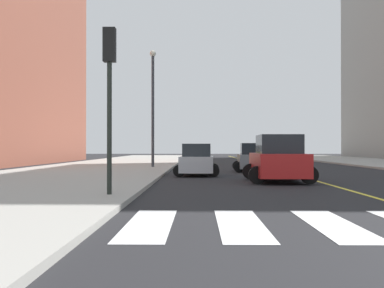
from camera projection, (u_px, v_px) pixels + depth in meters
The scene contains 10 objects.
sidewalk_kerb_west at pixel (70, 175), 25.51m from camera, with size 10.00×120.00×0.15m, color #9E9B93.
lane_divider_paint at pixel (255, 163), 45.33m from camera, with size 0.16×80.00×0.01m, color yellow.
car_gray_nearest at pixel (253, 158), 30.08m from camera, with size 2.59×4.06×1.79m.
car_green_second at pixel (270, 155), 46.59m from camera, with size 2.52×3.96×1.74m.
car_silver_third at pixel (197, 161), 25.73m from camera, with size 2.48×3.89×1.72m.
car_red_fourth at pixel (278, 160), 21.16m from camera, with size 2.92×4.65×2.07m.
car_yellow_fifth at pixel (201, 155), 46.77m from camera, with size 2.55×3.96×1.74m.
car_blue_sixth at pixel (255, 153), 60.05m from camera, with size 2.40×3.79×1.68m.
traffic_light_far_corner at pixel (110, 77), 14.01m from camera, with size 0.36×0.41×4.88m.
street_lamp at pixel (153, 99), 33.82m from camera, with size 0.44×0.44×8.26m.
Camera 1 is at (-5.32, -5.43, 1.52)m, focal length 44.75 mm.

